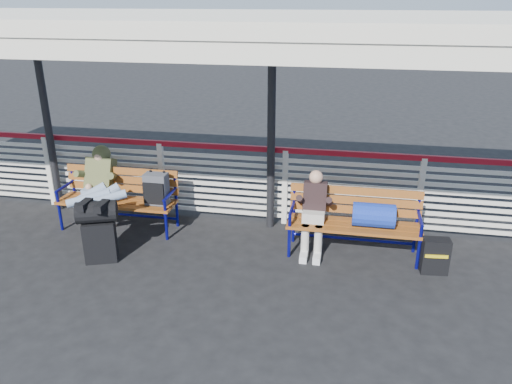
% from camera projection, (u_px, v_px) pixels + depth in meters
% --- Properties ---
extents(ground, '(60.00, 60.00, 0.00)m').
position_uv_depth(ground, '(113.00, 271.00, 6.53)').
color(ground, black).
rests_on(ground, ground).
extents(fence, '(12.08, 0.08, 1.24)m').
position_uv_depth(fence, '(162.00, 175.00, 8.02)').
color(fence, silver).
rests_on(fence, ground).
extents(canopy, '(12.60, 3.60, 3.16)m').
position_uv_depth(canopy, '(118.00, 23.00, 6.20)').
color(canopy, silver).
rests_on(canopy, ground).
extents(luggage_stack, '(0.59, 0.46, 0.86)m').
position_uv_depth(luggage_stack, '(99.00, 229.00, 6.63)').
color(luggage_stack, black).
rests_on(luggage_stack, ground).
extents(bench_left, '(1.80, 0.56, 0.94)m').
position_uv_depth(bench_left, '(131.00, 192.00, 7.52)').
color(bench_left, '#97481D').
rests_on(bench_left, ground).
extents(bench_right, '(1.80, 0.56, 0.92)m').
position_uv_depth(bench_right, '(363.00, 216.00, 6.74)').
color(bench_right, '#97481D').
rests_on(bench_right, ground).
extents(traveler_man, '(0.94, 1.64, 0.77)m').
position_uv_depth(traveler_man, '(97.00, 191.00, 7.23)').
color(traveler_man, '#8594B3').
rests_on(traveler_man, ground).
extents(companion_person, '(0.32, 0.66, 1.15)m').
position_uv_depth(companion_person, '(314.00, 212.00, 6.85)').
color(companion_person, beige).
rests_on(companion_person, ground).
extents(suitcase_side, '(0.36, 0.24, 0.48)m').
position_uv_depth(suitcase_side, '(435.00, 256.00, 6.42)').
color(suitcase_side, black).
rests_on(suitcase_side, ground).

